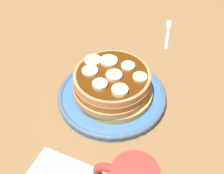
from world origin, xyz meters
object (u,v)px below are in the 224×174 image
at_px(plate, 112,96).
at_px(banana_slice_7, 100,85).
at_px(banana_slice_4, 93,61).
at_px(banana_slice_5, 140,77).
at_px(banana_slice_2, 120,91).
at_px(banana_slice_6, 128,66).
at_px(pancake_stack, 112,85).
at_px(banana_slice_1, 109,61).
at_px(fork, 168,32).
at_px(banana_slice_3, 90,71).
at_px(banana_slice_0, 114,76).

distance_m(plate, banana_slice_7, 0.08).
distance_m(banana_slice_4, banana_slice_5, 0.10).
distance_m(banana_slice_2, banana_slice_6, 0.07).
height_order(banana_slice_2, banana_slice_5, banana_slice_2).
distance_m(pancake_stack, banana_slice_2, 0.06).
xyz_separation_m(plate, banana_slice_1, (0.02, -0.03, 0.07)).
height_order(banana_slice_2, banana_slice_4, banana_slice_2).
height_order(banana_slice_6, fork, banana_slice_6).
relative_size(banana_slice_4, banana_slice_7, 1.20).
xyz_separation_m(pancake_stack, banana_slice_3, (0.04, 0.01, 0.03)).
relative_size(banana_slice_0, banana_slice_1, 0.89).
height_order(banana_slice_1, fork, banana_slice_1).
xyz_separation_m(banana_slice_1, banana_slice_7, (-0.01, 0.07, 0.00)).
height_order(plate, banana_slice_2, banana_slice_2).
distance_m(banana_slice_0, banana_slice_4, 0.06).
xyz_separation_m(banana_slice_0, banana_slice_5, (-0.05, -0.02, -0.00)).
relative_size(banana_slice_0, banana_slice_7, 1.10).
bearing_deg(banana_slice_0, fork, -96.19).
xyz_separation_m(banana_slice_1, banana_slice_3, (0.02, 0.04, -0.00)).
relative_size(banana_slice_3, banana_slice_6, 1.14).
bearing_deg(banana_slice_3, banana_slice_6, -145.08).
height_order(banana_slice_3, banana_slice_5, same).
xyz_separation_m(plate, banana_slice_3, (0.04, 0.01, 0.06)).
height_order(banana_slice_2, fork, banana_slice_2).
height_order(plate, banana_slice_5, banana_slice_5).
xyz_separation_m(banana_slice_3, banana_slice_4, (0.01, -0.03, 0.00)).
xyz_separation_m(banana_slice_1, banana_slice_5, (-0.07, 0.02, -0.00)).
xyz_separation_m(banana_slice_4, banana_slice_6, (-0.07, -0.01, -0.00)).
bearing_deg(banana_slice_5, pancake_stack, 12.92).
bearing_deg(banana_slice_1, banana_slice_7, 101.21).
bearing_deg(pancake_stack, banana_slice_5, -167.08).
bearing_deg(plate, pancake_stack, 120.98).
xyz_separation_m(pancake_stack, banana_slice_0, (-0.01, 0.00, 0.03)).
bearing_deg(banana_slice_2, fork, -90.81).
distance_m(banana_slice_4, banana_slice_6, 0.07).
distance_m(banana_slice_0, banana_slice_1, 0.04).
relative_size(banana_slice_7, fork, 0.23).
bearing_deg(banana_slice_4, banana_slice_6, -169.33).
bearing_deg(banana_slice_3, banana_slice_7, 141.68).
bearing_deg(banana_slice_7, pancake_stack, -100.55).
height_order(banana_slice_4, banana_slice_7, banana_slice_7).
bearing_deg(banana_slice_5, banana_slice_7, 40.33).
relative_size(plate, banana_slice_2, 7.25).
bearing_deg(banana_slice_0, banana_slice_6, -110.71).
bearing_deg(banana_slice_3, pancake_stack, -165.27).
relative_size(plate, banana_slice_1, 6.29).
relative_size(banana_slice_5, banana_slice_6, 1.01).
xyz_separation_m(pancake_stack, banana_slice_2, (-0.03, 0.04, 0.03)).
height_order(banana_slice_3, banana_slice_4, same).
distance_m(pancake_stack, banana_slice_5, 0.06).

